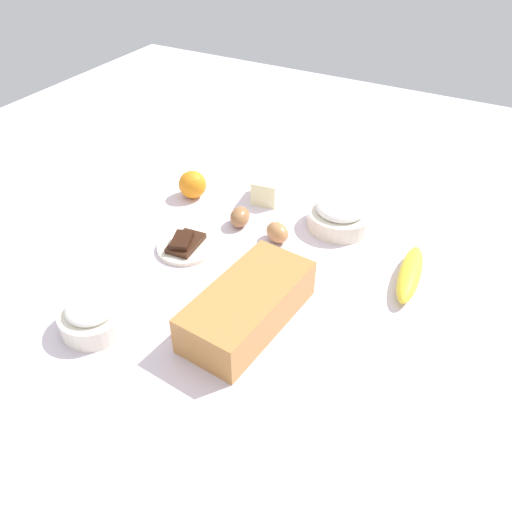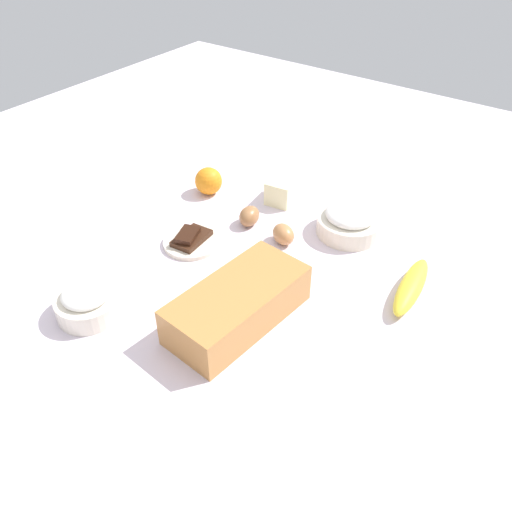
# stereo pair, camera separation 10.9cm
# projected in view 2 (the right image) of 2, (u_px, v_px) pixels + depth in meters

# --- Properties ---
(ground_plane) EXTENTS (2.40, 2.40, 0.02)m
(ground_plane) POSITION_uv_depth(u_px,v_px,m) (256.00, 274.00, 1.13)
(ground_plane) COLOR silver
(loaf_pan) EXTENTS (0.29, 0.16, 0.08)m
(loaf_pan) POSITION_uv_depth(u_px,v_px,m) (238.00, 304.00, 0.98)
(loaf_pan) COLOR #B77A3D
(loaf_pan) RESTS_ON ground_plane
(flour_bowl) EXTENTS (0.12, 0.12, 0.07)m
(flour_bowl) POSITION_uv_depth(u_px,v_px,m) (88.00, 302.00, 1.00)
(flour_bowl) COLOR silver
(flour_bowl) RESTS_ON ground_plane
(sugar_bowl) EXTENTS (0.15, 0.15, 0.07)m
(sugar_bowl) POSITION_uv_depth(u_px,v_px,m) (350.00, 221.00, 1.21)
(sugar_bowl) COLOR silver
(sugar_bowl) RESTS_ON ground_plane
(banana) EXTENTS (0.19, 0.07, 0.04)m
(banana) POSITION_uv_depth(u_px,v_px,m) (411.00, 286.00, 1.05)
(banana) COLOR yellow
(banana) RESTS_ON ground_plane
(orange_fruit) EXTENTS (0.07, 0.07, 0.07)m
(orange_fruit) POSITION_uv_depth(u_px,v_px,m) (209.00, 181.00, 1.35)
(orange_fruit) COLOR orange
(orange_fruit) RESTS_ON ground_plane
(butter_block) EXTENTS (0.10, 0.08, 0.06)m
(butter_block) POSITION_uv_depth(u_px,v_px,m) (283.00, 189.00, 1.33)
(butter_block) COLOR #F4EDB2
(butter_block) RESTS_ON ground_plane
(egg_near_butter) EXTENTS (0.07, 0.07, 0.05)m
(egg_near_butter) POSITION_uv_depth(u_px,v_px,m) (283.00, 234.00, 1.19)
(egg_near_butter) COLOR #B57A4A
(egg_near_butter) RESTS_ON ground_plane
(egg_beside_bowl) EXTENTS (0.07, 0.06, 0.05)m
(egg_beside_bowl) POSITION_uv_depth(u_px,v_px,m) (249.00, 216.00, 1.24)
(egg_beside_bowl) COLOR #9C683F
(egg_beside_bowl) RESTS_ON ground_plane
(chocolate_plate) EXTENTS (0.13, 0.13, 0.03)m
(chocolate_plate) POSITION_uv_depth(u_px,v_px,m) (191.00, 240.00, 1.19)
(chocolate_plate) COLOR silver
(chocolate_plate) RESTS_ON ground_plane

